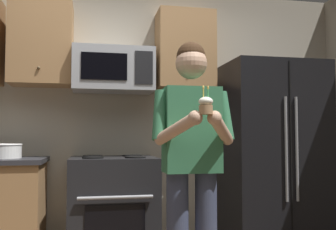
{
  "coord_description": "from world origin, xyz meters",
  "views": [
    {
      "loc": [
        -0.35,
        -2.12,
        1.1
      ],
      "look_at": [
        0.16,
        0.45,
        1.25
      ],
      "focal_mm": 41.36,
      "sensor_mm": 36.0,
      "label": 1
    }
  ],
  "objects_px": {
    "microwave": "(113,70)",
    "refrigerator": "(272,158)",
    "bowl_large_white": "(6,151)",
    "person": "(192,153)",
    "cupcake": "(206,105)",
    "oven_range": "(113,209)"
  },
  "relations": [
    {
      "from": "microwave",
      "to": "refrigerator",
      "type": "height_order",
      "value": "microwave"
    },
    {
      "from": "bowl_large_white",
      "to": "person",
      "type": "bearing_deg",
      "value": -34.31
    },
    {
      "from": "microwave",
      "to": "cupcake",
      "type": "height_order",
      "value": "microwave"
    },
    {
      "from": "cupcake",
      "to": "bowl_large_white",
      "type": "bearing_deg",
      "value": 137.41
    },
    {
      "from": "microwave",
      "to": "person",
      "type": "height_order",
      "value": "microwave"
    },
    {
      "from": "refrigerator",
      "to": "cupcake",
      "type": "bearing_deg",
      "value": -130.07
    },
    {
      "from": "microwave",
      "to": "cupcake",
      "type": "distance_m",
      "value": 1.51
    },
    {
      "from": "microwave",
      "to": "cupcake",
      "type": "bearing_deg",
      "value": -70.74
    },
    {
      "from": "bowl_large_white",
      "to": "person",
      "type": "distance_m",
      "value": 1.68
    },
    {
      "from": "oven_range",
      "to": "microwave",
      "type": "bearing_deg",
      "value": 89.98
    },
    {
      "from": "refrigerator",
      "to": "cupcake",
      "type": "xyz_separation_m",
      "value": [
        -1.02,
        -1.21,
        0.39
      ]
    },
    {
      "from": "refrigerator",
      "to": "cupcake",
      "type": "height_order",
      "value": "refrigerator"
    },
    {
      "from": "refrigerator",
      "to": "person",
      "type": "distance_m",
      "value": 1.35
    },
    {
      "from": "refrigerator",
      "to": "bowl_large_white",
      "type": "height_order",
      "value": "refrigerator"
    },
    {
      "from": "oven_range",
      "to": "cupcake",
      "type": "height_order",
      "value": "cupcake"
    },
    {
      "from": "oven_range",
      "to": "refrigerator",
      "type": "xyz_separation_m",
      "value": [
        1.5,
        -0.04,
        0.44
      ]
    },
    {
      "from": "microwave",
      "to": "bowl_large_white",
      "type": "xyz_separation_m",
      "value": [
        -0.91,
        -0.1,
        -0.74
      ]
    },
    {
      "from": "person",
      "to": "cupcake",
      "type": "bearing_deg",
      "value": -90.0
    },
    {
      "from": "oven_range",
      "to": "refrigerator",
      "type": "relative_size",
      "value": 0.52
    },
    {
      "from": "bowl_large_white",
      "to": "cupcake",
      "type": "distance_m",
      "value": 1.91
    },
    {
      "from": "oven_range",
      "to": "bowl_large_white",
      "type": "height_order",
      "value": "bowl_large_white"
    },
    {
      "from": "person",
      "to": "cupcake",
      "type": "height_order",
      "value": "person"
    }
  ]
}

